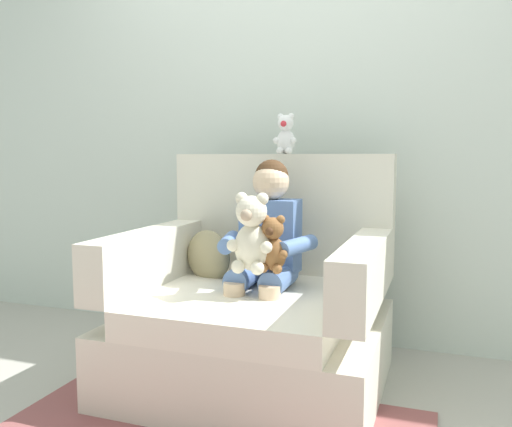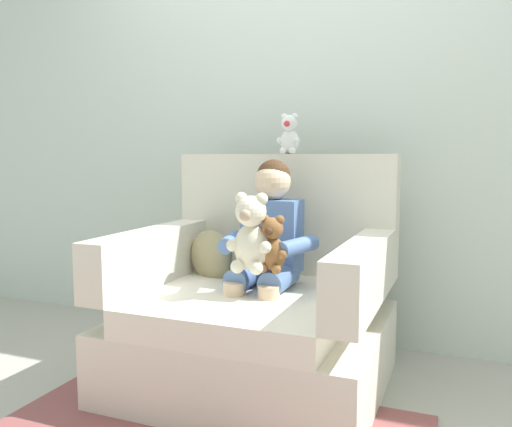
{
  "view_description": "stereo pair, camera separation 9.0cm",
  "coord_description": "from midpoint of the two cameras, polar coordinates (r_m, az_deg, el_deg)",
  "views": [
    {
      "loc": [
        0.78,
        -2.17,
        1.04
      ],
      "look_at": [
        0.03,
        -0.05,
        0.79
      ],
      "focal_mm": 37.14,
      "sensor_mm": 36.0,
      "label": 1
    },
    {
      "loc": [
        0.87,
        -2.14,
        1.04
      ],
      "look_at": [
        0.03,
        -0.05,
        0.79
      ],
      "focal_mm": 37.14,
      "sensor_mm": 36.0,
      "label": 2
    }
  ],
  "objects": [
    {
      "name": "armchair",
      "position": [
        2.46,
        1.26,
        -10.65
      ],
      "size": [
        1.13,
        1.01,
        1.05
      ],
      "color": "silver",
      "rests_on": "ground"
    },
    {
      "name": "plush_brown",
      "position": [
        2.22,
        2.92,
        -3.46
      ],
      "size": [
        0.14,
        0.12,
        0.24
      ],
      "rotation": [
        0.0,
        0.0,
        -0.14
      ],
      "color": "brown",
      "rests_on": "armchair"
    },
    {
      "name": "back_wall",
      "position": [
        3.04,
        6.14,
        11.09
      ],
      "size": [
        6.0,
        0.1,
        2.6
      ],
      "primitive_type": "cube",
      "color": "silver",
      "rests_on": "ground"
    },
    {
      "name": "throw_pillow",
      "position": [
        2.65,
        -3.87,
        -4.57
      ],
      "size": [
        0.28,
        0.19,
        0.26
      ],
      "primitive_type": "ellipsoid",
      "rotation": [
        0.0,
        0.0,
        -0.29
      ],
      "color": "#998C66",
      "rests_on": "armchair"
    },
    {
      "name": "plush_white_on_backrest",
      "position": [
        2.7,
        4.57,
        8.41
      ],
      "size": [
        0.12,
        0.1,
        0.21
      ],
      "rotation": [
        0.0,
        0.0,
        -0.15
      ],
      "color": "white",
      "rests_on": "armchair"
    },
    {
      "name": "ground_plane",
      "position": [
        2.53,
        0.81,
        -18.06
      ],
      "size": [
        8.0,
        8.0,
        0.0
      ],
      "primitive_type": "plane",
      "color": "#ADA89E"
    },
    {
      "name": "seated_child",
      "position": [
        2.41,
        2.31,
        -2.96
      ],
      "size": [
        0.45,
        0.39,
        0.82
      ],
      "rotation": [
        0.0,
        0.0,
        -0.07
      ],
      "color": "#597AB7",
      "rests_on": "armchair"
    },
    {
      "name": "plush_cream",
      "position": [
        2.22,
        0.64,
        -2.33
      ],
      "size": [
        0.2,
        0.16,
        0.34
      ],
      "rotation": [
        0.0,
        0.0,
        -0.22
      ],
      "color": "silver",
      "rests_on": "armchair"
    }
  ]
}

